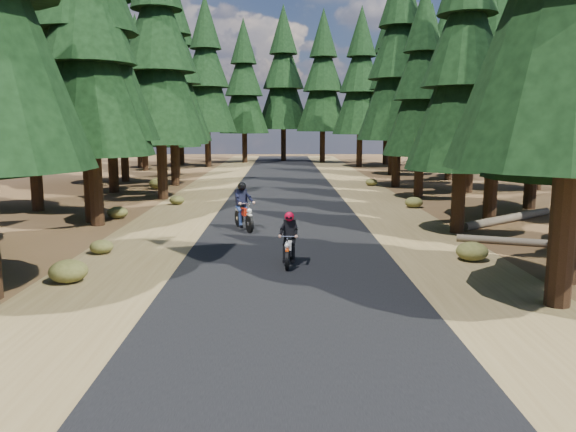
{
  "coord_description": "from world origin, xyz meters",
  "views": [
    {
      "loc": [
        -0.18,
        -15.1,
        3.78
      ],
      "look_at": [
        0.0,
        1.5,
        1.1
      ],
      "focal_mm": 35.0,
      "sensor_mm": 36.0,
      "label": 1
    }
  ],
  "objects_px": {
    "log_far": "(527,242)",
    "rider_lead": "(289,248)",
    "log_near": "(509,218)",
    "rider_follow": "(244,214)"
  },
  "relations": [
    {
      "from": "log_far",
      "to": "rider_lead",
      "type": "distance_m",
      "value": 8.0
    },
    {
      "from": "log_near",
      "to": "rider_follow",
      "type": "distance_m",
      "value": 10.48
    },
    {
      "from": "log_near",
      "to": "rider_follow",
      "type": "bearing_deg",
      "value": 150.23
    },
    {
      "from": "log_far",
      "to": "rider_follow",
      "type": "bearing_deg",
      "value": -176.81
    },
    {
      "from": "rider_lead",
      "to": "rider_follow",
      "type": "relative_size",
      "value": 0.82
    },
    {
      "from": "log_near",
      "to": "rider_follow",
      "type": "relative_size",
      "value": 2.95
    },
    {
      "from": "log_far",
      "to": "rider_lead",
      "type": "bearing_deg",
      "value": -141.84
    },
    {
      "from": "log_near",
      "to": "rider_follow",
      "type": "height_order",
      "value": "rider_follow"
    },
    {
      "from": "rider_lead",
      "to": "log_near",
      "type": "bearing_deg",
      "value": -137.03
    },
    {
      "from": "log_near",
      "to": "rider_lead",
      "type": "relative_size",
      "value": 3.58
    }
  ]
}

